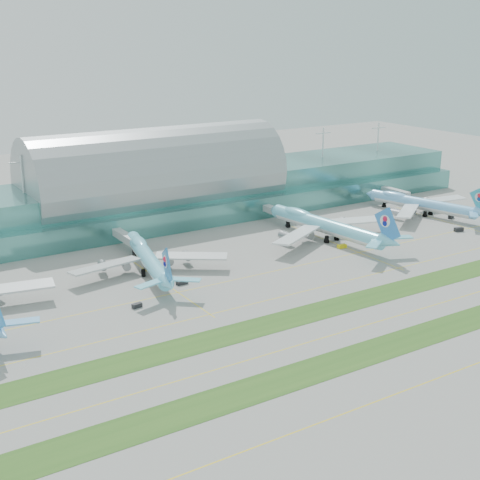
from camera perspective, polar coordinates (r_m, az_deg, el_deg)
ground at (r=214.29m, az=7.90°, el=-5.98°), size 700.00×700.00×0.00m
terminal at (r=314.42m, az=-7.20°, el=4.27°), size 340.00×69.10×36.00m
grass_strip_near at (r=195.76m, az=13.20°, el=-8.60°), size 420.00×12.00×0.08m
grass_strip_far at (r=215.67m, az=7.56°, el=-5.80°), size 420.00×12.00×0.08m
taxiline_a at (r=184.03m, az=17.66°, el=-10.74°), size 420.00×0.35×0.01m
taxiline_b at (r=204.76m, az=10.42°, el=-7.24°), size 420.00×0.35×0.01m
taxiline_c at (r=227.22m, az=4.99°, el=-4.50°), size 420.00×0.35×0.01m
taxiline_d at (r=243.89m, az=1.88°, el=-2.90°), size 420.00×0.35×0.01m
airliner_b at (r=246.02m, az=-7.87°, el=-1.48°), size 57.58×66.27×18.39m
airliner_c at (r=285.19m, az=7.25°, el=1.31°), size 66.45×75.79×20.85m
airliner_d at (r=334.29m, az=15.22°, el=3.06°), size 57.24×66.03×18.40m
gse_c at (r=216.71m, az=-8.78°, el=-5.54°), size 3.48×2.14×1.42m
gse_d at (r=234.49m, az=-4.97°, el=-3.61°), size 4.11×2.26×1.41m
gse_e at (r=275.92m, az=8.70°, el=-0.53°), size 3.89×2.19×1.42m
gse_f at (r=282.52m, az=11.56°, el=-0.27°), size 3.23×1.90×1.41m
gse_g at (r=311.18m, az=18.17°, el=0.86°), size 4.47×2.72×1.79m
gse_h at (r=332.36m, az=17.57°, el=1.91°), size 3.63×2.59×1.59m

